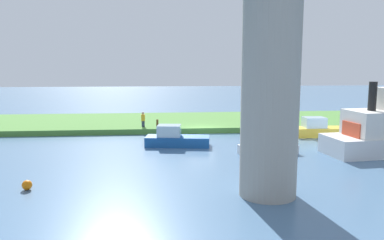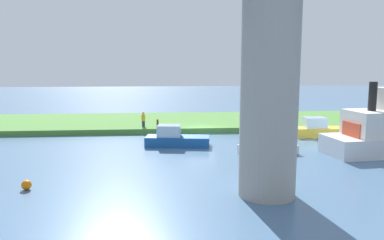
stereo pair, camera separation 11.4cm
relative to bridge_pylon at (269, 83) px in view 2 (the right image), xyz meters
name	(u,v)px [view 2 (the right image)]	position (x,y,z in m)	size (l,w,h in m)	color
ground_plane	(201,134)	(1.27, -16.88, -5.41)	(160.00, 160.00, 0.00)	#4C7093
grassy_bank	(195,121)	(1.27, -22.88, -5.16)	(80.00, 12.00, 0.50)	#4C8438
bridge_pylon	(269,83)	(0.00, 0.00, 0.00)	(2.70, 2.70, 10.82)	#9E998E
person_on_bank	(143,119)	(6.58, -18.35, -4.21)	(0.47, 0.47, 1.39)	#2D334C
mooring_post	(158,123)	(5.25, -17.98, -4.55)	(0.20, 0.20, 0.71)	brown
motorboat_red	(266,147)	(-2.41, -8.50, -4.92)	(4.28, 2.13, 1.36)	white
skiff_small	(320,129)	(-9.00, -14.71, -4.80)	(5.14, 1.98, 1.69)	gold
pontoon_yellow	(175,138)	(3.86, -11.75, -4.82)	(5.11, 2.45, 1.63)	#195199
marker_buoy	(26,185)	(11.81, -1.85, -5.16)	(0.50, 0.50, 0.50)	orange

